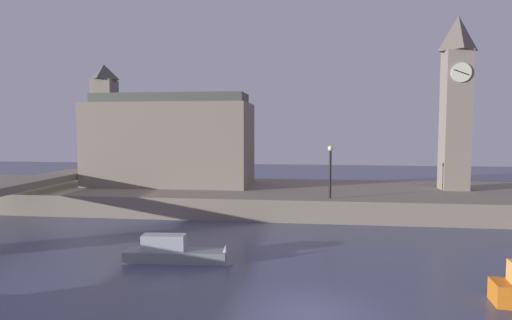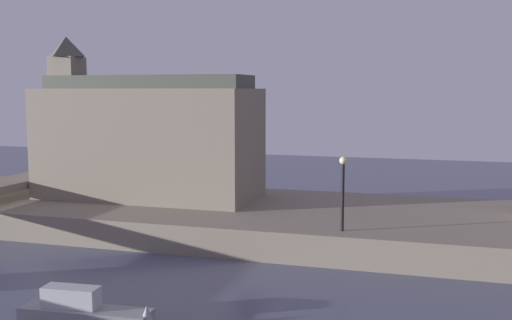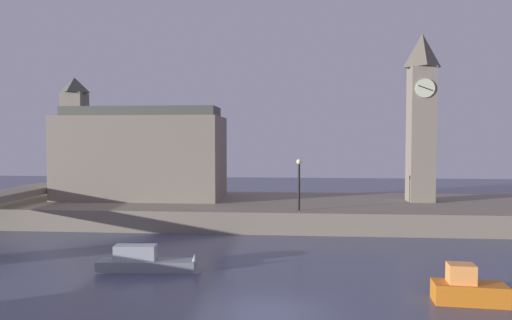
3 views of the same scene
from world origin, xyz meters
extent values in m
cube|color=slate|center=(0.00, 20.00, 0.75)|extent=(70.00, 12.00, 1.50)
cube|color=slate|center=(-11.57, 21.00, 4.85)|extent=(13.18, 6.13, 6.70)
cube|color=slate|center=(-17.29, 21.00, 5.86)|extent=(1.75, 1.75, 8.72)
pyramid|color=#474C42|center=(-17.29, 21.00, 10.86)|extent=(1.92, 1.92, 1.27)
cube|color=#42473D|center=(-11.57, 21.00, 8.60)|extent=(12.52, 3.68, 0.80)
cylinder|color=black|center=(1.27, 15.25, 3.08)|extent=(0.16, 0.16, 3.17)
sphere|color=#F2E099|center=(1.27, 15.25, 4.85)|extent=(0.36, 0.36, 0.36)
cube|color=gray|center=(-6.20, 5.19, 0.26)|extent=(4.80, 1.43, 0.53)
cube|color=#A8ADB2|center=(-6.77, 5.19, 0.89)|extent=(2.05, 0.90, 0.72)
camera|label=1|loc=(0.01, -14.13, 6.20)|focal=30.70mm
camera|label=2|loc=(5.30, -12.40, 8.12)|focal=41.93mm
camera|label=3|loc=(0.91, -16.91, 6.44)|focal=33.00mm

